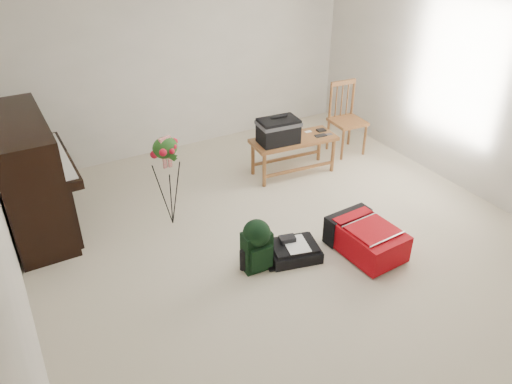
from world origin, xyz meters
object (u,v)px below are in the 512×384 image
red_suitcase (363,236)px  green_backpack (257,243)px  piano (30,178)px  dining_chair (346,119)px  flower_stand (169,182)px  black_duffel (293,250)px  bench (284,134)px

red_suitcase → green_backpack: size_ratio=1.40×
piano → red_suitcase: piano is taller
dining_chair → flower_stand: 2.82m
piano → flower_stand: size_ratio=1.40×
piano → flower_stand: (1.27, -0.65, -0.08)m
piano → green_backpack: size_ratio=2.75×
dining_chair → flower_stand: bearing=-165.6°
black_duffel → green_backpack: 0.47m
red_suitcase → black_duffel: red_suitcase is taller
bench → piano: bearing=178.6°
bench → red_suitcase: bench is taller
piano → black_duffel: size_ratio=2.61×
red_suitcase → green_backpack: (-1.08, 0.27, 0.13)m
bench → green_backpack: bench is taller
bench → red_suitcase: bearing=-88.8°
piano → flower_stand: piano is taller
black_duffel → green_backpack: (-0.41, 0.02, 0.23)m
bench → red_suitcase: size_ratio=1.47×
piano → green_backpack: bearing=-46.5°
piano → dining_chair: size_ratio=1.53×
bench → black_duffel: bench is taller
bench → red_suitcase: (-0.13, -1.71, -0.42)m
red_suitcase → flower_stand: (-1.51, 1.40, 0.36)m
green_backpack → dining_chair: bearing=37.4°
red_suitcase → piano: bearing=140.3°
piano → red_suitcase: 3.48m
flower_stand → red_suitcase: bearing=-60.1°
bench → dining_chair: dining_chair is taller
bench → green_backpack: (-1.21, -1.44, -0.29)m
red_suitcase → green_backpack: green_backpack is taller
red_suitcase → black_duffel: size_ratio=1.33×
black_duffel → bench: bearing=75.4°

